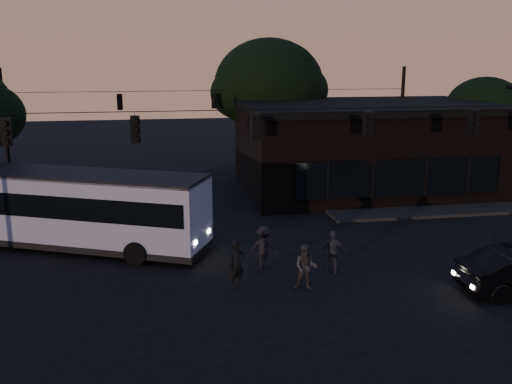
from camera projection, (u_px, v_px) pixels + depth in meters
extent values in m
plane|color=black|center=(276.00, 306.00, 19.13)|extent=(120.00, 120.00, 0.00)
cube|color=black|center=(423.00, 193.00, 34.51)|extent=(14.00, 10.00, 0.15)
cube|color=black|center=(366.00, 150.00, 35.37)|extent=(15.00, 10.00, 5.00)
cube|color=black|center=(368.00, 106.00, 34.74)|extent=(15.40, 10.40, 0.40)
cube|color=black|center=(399.00, 178.00, 30.63)|extent=(11.50, 0.18, 2.00)
cylinder|color=black|center=(268.00, 145.00, 40.41)|extent=(0.44, 0.44, 4.00)
ellipsoid|color=black|center=(269.00, 85.00, 39.44)|extent=(7.60, 7.60, 6.46)
cylinder|color=black|center=(480.00, 156.00, 39.01)|extent=(0.44, 0.44, 3.00)
ellipsoid|color=black|center=(484.00, 110.00, 38.28)|extent=(5.20, 5.20, 4.42)
cylinder|color=black|center=(256.00, 110.00, 21.52)|extent=(26.00, 0.03, 0.03)
cube|color=black|center=(6.00, 132.00, 20.18)|extent=(0.34, 0.30, 1.00)
cube|color=black|center=(135.00, 129.00, 20.93)|extent=(0.34, 0.30, 1.00)
cube|color=black|center=(256.00, 127.00, 21.67)|extent=(0.34, 0.30, 1.00)
cube|color=black|center=(369.00, 125.00, 22.42)|extent=(0.34, 0.30, 1.00)
cube|color=black|center=(474.00, 122.00, 23.16)|extent=(0.34, 0.30, 1.00)
cylinder|color=black|center=(6.00, 129.00, 35.28)|extent=(0.24, 0.24, 7.50)
cylinder|color=black|center=(401.00, 121.00, 39.58)|extent=(0.24, 0.24, 7.50)
cylinder|color=black|center=(214.00, 91.00, 36.90)|extent=(26.00, 0.03, 0.03)
cube|color=black|center=(120.00, 102.00, 36.06)|extent=(0.34, 0.30, 1.00)
cube|color=black|center=(214.00, 101.00, 37.05)|extent=(0.34, 0.30, 1.00)
cube|color=black|center=(304.00, 100.00, 38.05)|extent=(0.34, 0.30, 1.00)
cube|color=#9FA6CA|center=(73.00, 206.00, 24.60)|extent=(11.82, 7.32, 2.78)
cube|color=black|center=(73.00, 200.00, 24.54)|extent=(11.41, 7.16, 0.96)
cube|color=black|center=(71.00, 174.00, 24.27)|extent=(11.82, 7.32, 0.16)
cube|color=black|center=(76.00, 239.00, 24.95)|extent=(11.94, 7.42, 0.27)
cylinder|color=black|center=(14.00, 222.00, 27.20)|extent=(0.99, 0.64, 0.96)
cylinder|color=black|center=(136.00, 254.00, 22.79)|extent=(0.99, 0.64, 0.96)
cylinder|color=black|center=(163.00, 234.00, 25.31)|extent=(0.99, 0.64, 0.96)
imported|color=black|center=(236.00, 264.00, 20.41)|extent=(0.79, 0.68, 1.81)
imported|color=#312E2C|center=(306.00, 267.00, 20.32)|extent=(0.99, 0.88, 1.68)
imported|color=#2D2D37|center=(333.00, 252.00, 21.85)|extent=(1.06, 0.59, 1.70)
imported|color=black|center=(264.00, 247.00, 22.34)|extent=(1.28, 1.05, 1.73)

